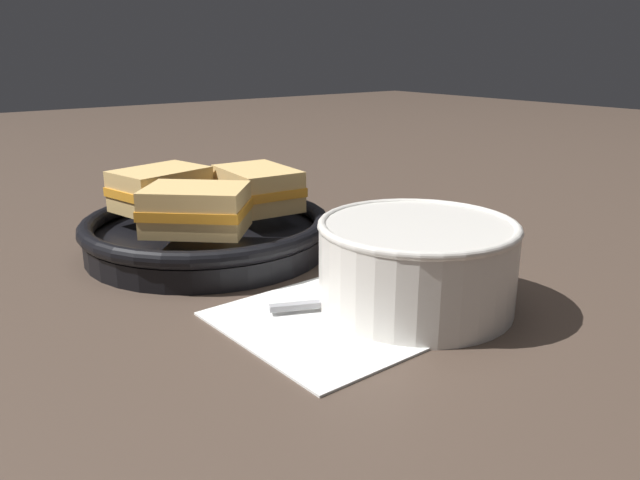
% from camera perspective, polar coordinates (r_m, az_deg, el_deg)
% --- Properties ---
extents(ground_plane, '(4.00, 4.00, 0.00)m').
position_cam_1_polar(ground_plane, '(0.58, 1.11, -5.04)').
color(ground_plane, '#47382D').
extents(napkin, '(0.21, 0.18, 0.00)m').
position_cam_1_polar(napkin, '(0.54, 2.61, -6.78)').
color(napkin, white).
rests_on(napkin, ground_plane).
extents(soup_bowl, '(0.17, 0.17, 0.08)m').
position_cam_1_polar(soup_bowl, '(0.55, 8.83, -1.72)').
color(soup_bowl, silver).
rests_on(soup_bowl, ground_plane).
extents(spoon, '(0.14, 0.07, 0.01)m').
position_cam_1_polar(spoon, '(0.56, 5.60, -5.28)').
color(spoon, '#9E9EA3').
rests_on(spoon, napkin).
extents(skillet, '(0.28, 0.28, 0.04)m').
position_cam_1_polar(skillet, '(0.71, -10.25, 0.66)').
color(skillet, black).
rests_on(skillet, ground_plane).
extents(sandwich_near_left, '(0.11, 0.09, 0.05)m').
position_cam_1_polar(sandwich_near_left, '(0.74, -14.37, 4.56)').
color(sandwich_near_left, '#DBB26B').
rests_on(sandwich_near_left, skillet).
extents(sandwich_near_right, '(0.12, 0.12, 0.05)m').
position_cam_1_polar(sandwich_near_right, '(0.64, -11.25, 2.77)').
color(sandwich_near_right, '#DBB26B').
rests_on(sandwich_near_right, skillet).
extents(sandwich_far_left, '(0.08, 0.11, 0.05)m').
position_cam_1_polar(sandwich_far_left, '(0.72, -5.71, 4.75)').
color(sandwich_far_left, '#DBB26B').
rests_on(sandwich_far_left, skillet).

